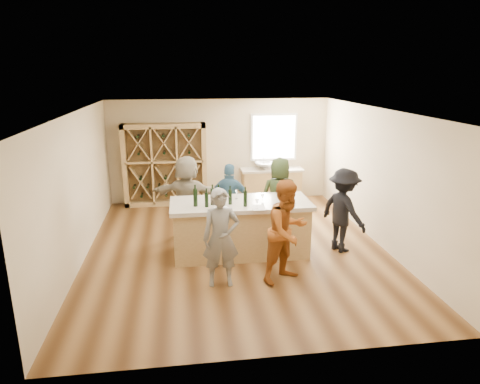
{
  "coord_description": "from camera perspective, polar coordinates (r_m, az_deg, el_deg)",
  "views": [
    {
      "loc": [
        -1.05,
        -8.08,
        3.55
      ],
      "look_at": [
        0.1,
        0.2,
        1.15
      ],
      "focal_mm": 32.0,
      "sensor_mm": 36.0,
      "label": 1
    }
  ],
  "objects": [
    {
      "name": "tasting_counter_top",
      "position": [
        8.31,
        0.06,
        -1.56
      ],
      "size": [
        2.72,
        1.12,
        0.08
      ],
      "primitive_type": "cube",
      "color": "#BAAD98",
      "rests_on": "tasting_counter_base"
    },
    {
      "name": "person_server",
      "position": [
        8.77,
        13.61,
        -2.39
      ],
      "size": [
        0.92,
        1.21,
        1.7
      ],
      "primitive_type": "imported",
      "rotation": [
        0.0,
        0.0,
        2.0
      ],
      "color": "black",
      "rests_on": "floor"
    },
    {
      "name": "person_far_mid",
      "position": [
        9.29,
        -1.32,
        -1.15
      ],
      "size": [
        1.05,
        0.75,
        1.62
      ],
      "primitive_type": "imported",
      "rotation": [
        0.0,
        0.0,
        2.83
      ],
      "color": "#335972",
      "rests_on": "floor"
    },
    {
      "name": "wall_back",
      "position": [
        11.88,
        -2.71,
        5.56
      ],
      "size": [
        6.0,
        0.1,
        2.8
      ],
      "primitive_type": "cube",
      "color": "beige",
      "rests_on": "ground"
    },
    {
      "name": "tasting_menu_b",
      "position": [
        7.95,
        2.51,
        -2.09
      ],
      "size": [
        0.25,
        0.34,
        0.0
      ],
      "primitive_type": "cube",
      "rotation": [
        0.0,
        0.0,
        -0.03
      ],
      "color": "white",
      "rests_on": "tasting_counter_top"
    },
    {
      "name": "wine_glass_d",
      "position": [
        8.16,
        3.01,
        -0.94
      ],
      "size": [
        0.09,
        0.09,
        0.19
      ],
      "primitive_type": "cone",
      "rotation": [
        0.0,
        0.0,
        -0.25
      ],
      "color": "white",
      "rests_on": "tasting_counter_top"
    },
    {
      "name": "ceiling",
      "position": [
        8.18,
        -0.51,
        11.11
      ],
      "size": [
        6.0,
        7.0,
        0.1
      ],
      "primitive_type": "cube",
      "color": "white",
      "rests_on": "ground"
    },
    {
      "name": "tasting_menu_a",
      "position": [
        7.88,
        -2.27,
        -2.26
      ],
      "size": [
        0.34,
        0.39,
        0.0
      ],
      "primitive_type": "cube",
      "rotation": [
        0.0,
        0.0,
        0.31
      ],
      "color": "white",
      "rests_on": "tasting_counter_top"
    },
    {
      "name": "wine_bottle_b",
      "position": [
        7.97,
        -4.48,
        -1.04
      ],
      "size": [
        0.08,
        0.08,
        0.28
      ],
      "primitive_type": "cylinder",
      "rotation": [
        0.0,
        0.0,
        0.25
      ],
      "color": "black",
      "rests_on": "tasting_counter_top"
    },
    {
      "name": "back_counter_base",
      "position": [
        11.96,
        4.2,
        0.84
      ],
      "size": [
        1.6,
        0.58,
        0.86
      ],
      "primitive_type": "cube",
      "color": "tan",
      "rests_on": "floor"
    },
    {
      "name": "person_near_right",
      "position": [
        7.35,
        6.33,
        -5.22
      ],
      "size": [
        1.0,
        0.87,
        1.8
      ],
      "primitive_type": "imported",
      "rotation": [
        0.0,
        0.0,
        0.55
      ],
      "color": "#994C19",
      "rests_on": "floor"
    },
    {
      "name": "wine_rack",
      "position": [
        11.62,
        -9.96,
        3.59
      ],
      "size": [
        2.2,
        0.45,
        2.2
      ],
      "primitive_type": "cube",
      "color": "tan",
      "rests_on": "floor"
    },
    {
      "name": "person_near_left",
      "position": [
        7.16,
        -2.55,
        -6.15
      ],
      "size": [
        0.63,
        0.46,
        1.7
      ],
      "primitive_type": "imported",
      "rotation": [
        0.0,
        0.0,
        -0.01
      ],
      "color": "slate",
      "rests_on": "floor"
    },
    {
      "name": "person_far_left",
      "position": [
        9.32,
        -7.02,
        -0.6
      ],
      "size": [
        1.78,
        1.06,
        1.81
      ],
      "primitive_type": "imported",
      "rotation": [
        0.0,
        0.0,
        2.85
      ],
      "color": "gray",
      "rests_on": "floor"
    },
    {
      "name": "wine_glass_e",
      "position": [
        8.23,
        7.23,
        -0.98
      ],
      "size": [
        0.08,
        0.08,
        0.17
      ],
      "primitive_type": "cone",
      "rotation": [
        0.0,
        0.0,
        0.36
      ],
      "color": "white",
      "rests_on": "tasting_counter_top"
    },
    {
      "name": "window_frame",
      "position": [
        11.97,
        4.53,
        7.3
      ],
      "size": [
        1.3,
        0.06,
        1.3
      ],
      "primitive_type": "cube",
      "color": "white",
      "rests_on": "wall_back"
    },
    {
      "name": "wall_front",
      "position": [
        5.13,
        4.72,
        -8.82
      ],
      "size": [
        6.0,
        0.1,
        2.8
      ],
      "primitive_type": "cube",
      "color": "beige",
      "rests_on": "ground"
    },
    {
      "name": "wine_glass_f",
      "position": [
        8.46,
        -0.46,
        -0.33
      ],
      "size": [
        0.07,
        0.07,
        0.18
      ],
      "primitive_type": "cone",
      "color": "white",
      "rests_on": "tasting_counter_top"
    },
    {
      "name": "wine_bottle_d",
      "position": [
        8.02,
        -2.87,
        -0.69
      ],
      "size": [
        0.11,
        0.11,
        0.33
      ],
      "primitive_type": "cylinder",
      "rotation": [
        0.0,
        0.0,
        0.42
      ],
      "color": "black",
      "rests_on": "tasting_counter_top"
    },
    {
      "name": "window_pane",
      "position": [
        11.93,
        4.56,
        7.28
      ],
      "size": [
        1.18,
        0.01,
        1.18
      ],
      "primitive_type": "cube",
      "color": "white",
      "rests_on": "wall_back"
    },
    {
      "name": "wine_bottle_f",
      "position": [
        7.98,
        0.72,
        -0.88
      ],
      "size": [
        0.07,
        0.07,
        0.3
      ],
      "primitive_type": "cylinder",
      "color": "black",
      "rests_on": "tasting_counter_top"
    },
    {
      "name": "wine_bottle_a",
      "position": [
        8.03,
        -5.97,
        -0.74
      ],
      "size": [
        0.09,
        0.09,
        0.34
      ],
      "primitive_type": "cylinder",
      "rotation": [
        0.0,
        0.0,
        -0.14
      ],
      "color": "black",
      "rests_on": "tasting_counter_top"
    },
    {
      "name": "wine_bottle_c",
      "position": [
        8.09,
        -3.67,
        -0.63
      ],
      "size": [
        0.09,
        0.09,
        0.32
      ],
      "primitive_type": "cylinder",
      "rotation": [
        0.0,
        0.0,
        0.2
      ],
      "color": "black",
      "rests_on": "tasting_counter_top"
    },
    {
      "name": "tasting_menu_c",
      "position": [
        8.07,
        6.63,
        -1.91
      ],
      "size": [
        0.25,
        0.31,
        0.0
      ],
      "primitive_type": "cube",
      "rotation": [
        0.0,
        0.0,
        0.19
      ],
      "color": "white",
      "rests_on": "tasting_counter_top"
    },
    {
      "name": "floor",
      "position": [
        8.91,
        -0.46,
        -7.82
      ],
      "size": [
        6.0,
        7.0,
        0.1
      ],
      "primitive_type": "cube",
      "color": "brown",
      "rests_on": "ground"
    },
    {
      "name": "faucet",
      "position": [
        11.94,
        3.14,
        4.0
      ],
      "size": [
        0.02,
        0.02,
        0.3
      ],
      "primitive_type": "cylinder",
      "color": "silver",
      "rests_on": "back_counter_top"
    },
    {
      "name": "wall_right",
      "position": [
        9.32,
        18.47,
        1.83
      ],
      "size": [
        0.1,
        7.0,
        2.8
      ],
      "primitive_type": "cube",
      "color": "beige",
      "rests_on": "ground"
    },
    {
      "name": "sink",
      "position": [
        11.78,
        3.3,
        3.54
      ],
      "size": [
        0.54,
        0.54,
        0.19
      ],
      "primitive_type": "imported",
      "color": "silver",
      "rests_on": "back_counter_top"
    },
    {
      "name": "person_far_right",
      "position": [
        9.45,
        5.3,
        -0.56
      ],
      "size": [
        0.87,
        0.59,
        1.73
      ],
      "primitive_type": "imported",
      "rotation": [
        0.0,
        0.0,
        3.09
      ],
      "color": "#263319",
      "rests_on": "floor"
    },
    {
      "name": "tasting_counter_base",
      "position": [
        8.49,
        0.06,
        -5.03
      ],
      "size": [
        2.6,
        1.0,
        1.0
      ],
      "primitive_type": "cube",
      "color": "tan",
      "rests_on": "floor"
    },
    {
      "name": "wine_bottle_e",
      "position": [
        8.1,
        -1.32,
        -0.69
      ],
      "size": [
        0.07,
        0.07,
        0.28
      ],
      "primitive_type": "cylinder",
      "rotation": [
        0.0,
        0.0,
        -0.05
      ],
      "color": "black",
      "rests_on": "tasting_counter_top"
    },
    {
      "name": "wine_glass_c",
      "position": [
        7.98,
        5.36,
        -1.35
      ],
      "size": [
        0.09,
        0.09,
        0.19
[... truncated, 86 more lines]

